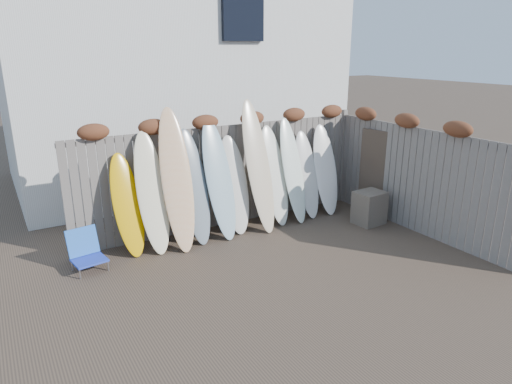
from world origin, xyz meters
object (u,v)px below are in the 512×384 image
beach_chair (86,251)px  surfboard_0 (127,205)px  wooden_crate (369,208)px  lattice_panel (385,175)px

beach_chair → surfboard_0: bearing=16.7°
wooden_crate → surfboard_0: 4.71m
wooden_crate → surfboard_0: (-4.55, 1.09, 0.53)m
wooden_crate → surfboard_0: surfboard_0 is taller
surfboard_0 → lattice_panel: bearing=-16.6°
wooden_crate → lattice_panel: 0.77m
wooden_crate → beach_chair: bearing=170.9°
lattice_panel → surfboard_0: lattice_panel is taller
wooden_crate → lattice_panel: (0.51, 0.13, 0.57)m
wooden_crate → lattice_panel: size_ratio=0.37×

